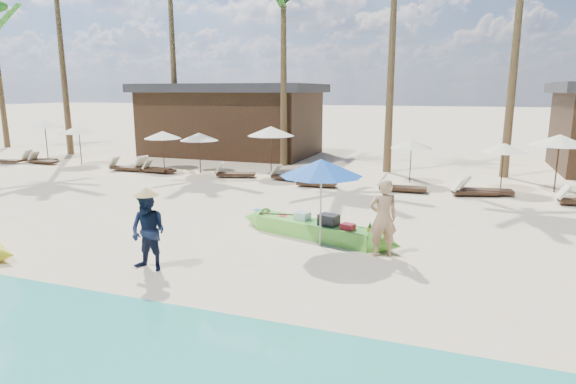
% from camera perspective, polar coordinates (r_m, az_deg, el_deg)
% --- Properties ---
extents(ground, '(240.00, 240.00, 0.00)m').
position_cam_1_polar(ground, '(11.73, -9.54, -7.69)').
color(ground, beige).
rests_on(ground, ground).
extents(wet_sand_strip, '(240.00, 4.50, 0.01)m').
position_cam_1_polar(wet_sand_strip, '(8.17, -27.84, -18.11)').
color(wet_sand_strip, tan).
rests_on(wet_sand_strip, ground).
extents(green_canoe, '(5.45, 1.83, 0.71)m').
position_cam_1_polar(green_canoe, '(13.07, 3.16, -4.39)').
color(green_canoe, '#69D440').
rests_on(green_canoe, ground).
extents(tourist, '(0.81, 0.69, 1.89)m').
position_cam_1_polar(tourist, '(11.67, 11.19, -3.02)').
color(tourist, tan).
rests_on(tourist, ground).
extents(vendor_green, '(0.89, 0.71, 1.75)m').
position_cam_1_polar(vendor_green, '(11.01, -16.23, -4.55)').
color(vendor_green, '#141D39').
rests_on(vendor_green, ground).
extents(blue_umbrella, '(2.08, 2.08, 2.24)m').
position_cam_1_polar(blue_umbrella, '(12.02, 3.97, 2.90)').
color(blue_umbrella, '#99999E').
rests_on(blue_umbrella, ground).
extents(resort_parasol_1, '(2.17, 2.17, 2.23)m').
position_cam_1_polar(resort_parasol_1, '(31.71, -26.90, 7.24)').
color(resort_parasol_1, '#342315').
rests_on(resort_parasol_1, ground).
extents(lounger_1_left, '(1.85, 0.94, 0.60)m').
position_cam_1_polar(lounger_1_left, '(30.52, -30.69, 3.28)').
color(lounger_1_left, '#342315').
rests_on(lounger_1_left, ground).
extents(lounger_1_right, '(1.89, 0.94, 0.62)m').
position_cam_1_polar(lounger_1_right, '(30.00, -27.51, 3.50)').
color(lounger_1_right, '#342315').
rests_on(lounger_1_right, ground).
extents(resort_parasol_2, '(2.03, 2.03, 2.09)m').
position_cam_1_polar(resort_parasol_2, '(28.13, -23.56, 6.82)').
color(resort_parasol_2, '#342315').
rests_on(resort_parasol_2, ground).
extents(lounger_2_left, '(1.75, 0.58, 0.59)m').
position_cam_1_polar(lounger_2_left, '(29.34, -27.10, 3.36)').
color(lounger_2_left, '#342315').
rests_on(lounger_2_left, ground).
extents(resort_parasol_3, '(1.87, 1.87, 1.93)m').
position_cam_1_polar(resort_parasol_3, '(24.98, -14.64, 6.56)').
color(resort_parasol_3, '#342315').
rests_on(resort_parasol_3, ground).
extents(lounger_3_left, '(1.88, 0.71, 0.63)m').
position_cam_1_polar(lounger_3_left, '(25.15, -18.69, 2.84)').
color(lounger_3_left, '#342315').
rests_on(lounger_3_left, ground).
extents(lounger_3_right, '(2.06, 0.92, 0.68)m').
position_cam_1_polar(lounger_3_right, '(24.38, -15.85, 2.79)').
color(lounger_3_right, '#342315').
rests_on(lounger_3_right, ground).
extents(resort_parasol_4, '(1.88, 1.88, 1.93)m').
position_cam_1_polar(resort_parasol_4, '(23.56, -10.48, 6.46)').
color(resort_parasol_4, '#342315').
rests_on(resort_parasol_4, ground).
extents(lounger_4_left, '(1.64, 0.56, 0.55)m').
position_cam_1_polar(lounger_4_left, '(24.07, -15.20, 2.61)').
color(lounger_4_left, '#342315').
rests_on(lounger_4_left, ground).
extents(lounger_4_right, '(1.92, 1.08, 0.62)m').
position_cam_1_polar(lounger_4_right, '(22.18, -6.54, 2.25)').
color(lounger_4_right, '#342315').
rests_on(lounger_4_right, ground).
extents(resort_parasol_5, '(2.22, 2.22, 2.28)m').
position_cam_1_polar(resort_parasol_5, '(22.51, -2.04, 7.21)').
color(resort_parasol_5, '#342315').
rests_on(resort_parasol_5, ground).
extents(lounger_5_left, '(1.83, 0.84, 0.60)m').
position_cam_1_polar(lounger_5_left, '(21.22, -0.06, 1.87)').
color(lounger_5_left, '#342315').
rests_on(lounger_5_left, ground).
extents(resort_parasol_6, '(1.81, 1.81, 1.86)m').
position_cam_1_polar(resort_parasol_6, '(21.27, 14.43, 5.55)').
color(resort_parasol_6, '#342315').
rests_on(resort_parasol_6, ground).
extents(lounger_6_left, '(1.74, 0.64, 0.58)m').
position_cam_1_polar(lounger_6_left, '(19.91, 3.07, 1.16)').
color(lounger_6_left, '#342315').
rests_on(lounger_6_left, ground).
extents(lounger_6_right, '(1.92, 0.64, 0.65)m').
position_cam_1_polar(lounger_6_right, '(19.42, 13.06, 0.66)').
color(lounger_6_right, '#342315').
rests_on(lounger_6_right, ground).
extents(resort_parasol_7, '(1.83, 1.83, 1.88)m').
position_cam_1_polar(resort_parasol_7, '(20.82, 24.24, 4.79)').
color(resort_parasol_7, '#342315').
rests_on(resort_parasol_7, ground).
extents(lounger_7_left, '(1.81, 1.03, 0.59)m').
position_cam_1_polar(lounger_7_left, '(19.41, 20.97, 0.10)').
color(lounger_7_left, '#342315').
rests_on(lounger_7_left, ground).
extents(lounger_7_right, '(2.02, 0.85, 0.67)m').
position_cam_1_polar(lounger_7_right, '(19.78, 22.09, 0.31)').
color(lounger_7_right, '#342315').
rests_on(lounger_7_right, ground).
extents(resort_parasol_8, '(2.20, 2.20, 2.26)m').
position_cam_1_polar(resort_parasol_8, '(21.34, 29.52, 5.37)').
color(resort_parasol_8, '#342315').
rests_on(resort_parasol_8, ground).
extents(pavilion_west, '(10.80, 6.60, 4.30)m').
position_cam_1_polar(pavilion_west, '(30.32, -6.69, 8.61)').
color(pavilion_west, '#342315').
rests_on(pavilion_west, ground).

